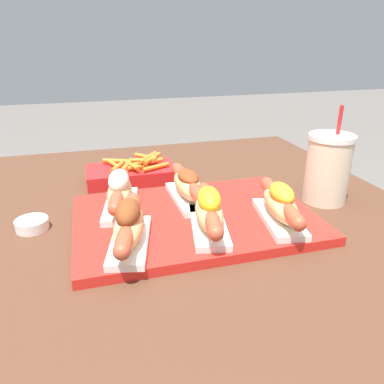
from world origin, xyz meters
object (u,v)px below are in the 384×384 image
Objects in this scene: drink_cup at (327,168)px; hot_dog_1 at (209,211)px; hot_dog_2 at (280,205)px; sauce_bowl at (32,224)px; serving_tray at (195,219)px; hot_dog_3 at (120,192)px; hot_dog_4 at (188,186)px; fries_basket at (132,173)px; hot_dog_0 at (129,225)px.

hot_dog_1 is at bearing -163.23° from drink_cup.
hot_dog_2 reaches higher than sauce_bowl.
hot_dog_2 is at bearing -25.59° from serving_tray.
sauce_bowl is at bearing 164.02° from hot_dog_2.
hot_dog_3 is 3.34× the size of sauce_bowl.
hot_dog_1 is 0.98× the size of hot_dog_4.
hot_dog_4 is 0.22m from fries_basket.
sauce_bowl is at bearing 177.00° from drink_cup.
hot_dog_1 is at bearing -42.43° from hot_dog_3.
hot_dog_1 is at bearing -21.32° from sauce_bowl.
serving_tray is 2.27× the size of hot_dog_1.
fries_basket is at bearing 148.87° from drink_cup.
hot_dog_0 is 0.15m from hot_dog_3.
hot_dog_1 is 0.34m from fries_basket.
drink_cup is at bearing 16.77° from hot_dog_1.
drink_cup is (0.30, -0.04, 0.02)m from hot_dog_4.
hot_dog_1 is 0.34m from sauce_bowl.
drink_cup reaches higher than hot_dog_2.
hot_dog_0 reaches higher than fries_basket.
hot_dog_4 is (-0.14, 0.14, -0.00)m from hot_dog_2.
hot_dog_1 is at bearing -82.78° from serving_tray.
hot_dog_3 is at bearing 153.79° from hot_dog_2.
hot_dog_3 is 0.93× the size of fries_basket.
hot_dog_3 is 0.98× the size of hot_dog_4.
hot_dog_1 is 0.96× the size of drink_cup.
hot_dog_3 is at bearing 90.27° from hot_dog_0.
hot_dog_4 is at bearing -64.37° from fries_basket.
fries_basket is (-0.09, 0.20, -0.03)m from hot_dog_4.
fries_basket reaches higher than serving_tray.
hot_dog_2 is (0.14, -0.07, 0.04)m from serving_tray.
drink_cup is at bearing -31.13° from fries_basket.
hot_dog_2 is at bearing -149.12° from drink_cup.
drink_cup is (0.30, 0.09, 0.02)m from hot_dog_1.
hot_dog_1 reaches higher than hot_dog_2.
sauce_bowl is at bearing 158.68° from hot_dog_1.
hot_dog_0 is at bearing -97.73° from fries_basket.
fries_basket is (-0.40, 0.24, -0.05)m from drink_cup.
hot_dog_2 is 0.94× the size of fries_basket.
hot_dog_4 is 0.95× the size of fries_basket.
hot_dog_4 is at bearing 85.61° from serving_tray.
hot_dog_0 reaches higher than hot_dog_2.
fries_basket is at bearing 108.41° from serving_tray.
serving_tray is 0.16m from hot_dog_3.
drink_cup is 0.46m from fries_basket.
hot_dog_1 reaches higher than fries_basket.
hot_dog_0 is 0.28m from hot_dog_2.
sauce_bowl is (-0.17, 0.14, -0.04)m from hot_dog_0.
hot_dog_1 is 0.13m from hot_dog_4.
hot_dog_2 is 0.19m from drink_cup.
hot_dog_4 is (0.14, 0.00, -0.00)m from hot_dog_3.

